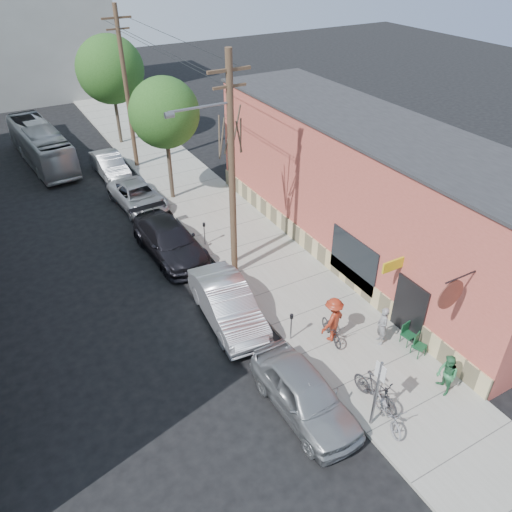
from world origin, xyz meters
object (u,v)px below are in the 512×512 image
patron_green (447,375)px  cyclist (333,319)px  parking_meter_near (291,323)px  car_0 (304,394)px  car_3 (138,196)px  patio_chair_b (419,346)px  tree_leafy_mid (164,113)px  parked_bike_b (388,412)px  parked_bike_a (375,390)px  car_1 (228,304)px  tree_bare (232,209)px  patio_chair_a (408,335)px  parking_meter_far (204,230)px  utility_pole_near (231,169)px  bus (41,145)px  tree_leafy_far (110,70)px  car_2 (169,240)px  car_4 (110,165)px  sign_post (377,388)px  patron_grey (382,326)px

patron_green → cyclist: (-1.77, 4.12, 0.16)m
parking_meter_near → car_0: 3.39m
car_3 → patron_green: bearing=-81.0°
patio_chair_b → car_3: (-5.30, 17.17, 0.09)m
tree_leafy_mid → parked_bike_b: bearing=-89.9°
parked_bike_a → car_1: size_ratio=0.38×
tree_bare → car_0: (-2.00, -9.03, -2.25)m
tree_leafy_mid → patio_chair_a: tree_leafy_mid is taller
tree_leafy_mid → parking_meter_far: bearing=-95.3°
patio_chair_a → cyclist: (-2.42, 1.69, 0.53)m
patron_green → parked_bike_b: 2.64m
cyclist → parked_bike_a: (-0.65, -3.30, -0.38)m
tree_leafy_mid → utility_pole_near: bearing=-92.7°
patio_chair_a → bus: (-9.00, 26.02, 0.73)m
car_0 → parking_meter_far: bearing=82.2°
tree_bare → tree_leafy_far: 18.71m
utility_pole_near → car_2: utility_pole_near is taller
car_3 → parked_bike_a: bearing=-87.8°
patio_chair_a → parked_bike_a: bearing=-160.6°
tree_leafy_mid → car_1: size_ratio=1.37×
car_2 → car_3: car_2 is taller
tree_leafy_mid → car_4: 7.28m
tree_bare → tree_leafy_far: size_ratio=0.76×
utility_pole_near → car_3: size_ratio=2.05×
tree_leafy_mid → car_0: tree_leafy_mid is taller
sign_post → cyclist: 4.21m
parking_meter_near → utility_pole_near: bearing=88.4°
patron_green → cyclist: size_ratio=0.84×
tree_leafy_far → patio_chair_a: (3.28, -27.00, -4.83)m
tree_leafy_mid → parked_bike_a: size_ratio=3.60×
patron_green → sign_post: bearing=-73.0°
tree_bare → tree_leafy_far: (0.00, 18.56, 2.37)m
tree_leafy_far → bus: tree_leafy_far is taller
patio_chair_b → patron_grey: size_ratio=0.53×
tree_bare → sign_post: bearing=-92.4°
cyclist → parked_bike_b: cyclist is taller
patron_grey → sign_post: bearing=-23.6°
car_3 → tree_bare: bearing=-80.5°
tree_leafy_mid → car_4: (-2.28, 5.22, -4.53)m
cyclist → car_0: bearing=21.3°
car_1 → tree_bare: bearing=64.2°
car_1 → car_0: bearing=-83.9°
parked_bike_a → parked_bike_b: (-0.19, -0.83, -0.10)m
sign_post → parked_bike_b: (0.47, -0.20, -1.19)m
parking_meter_far → tree_leafy_far: tree_leafy_far is taller
tree_leafy_mid → patron_green: size_ratio=4.35×
utility_pole_near → bus: (-5.31, 18.38, -4.09)m
parking_meter_near → patron_green: (3.19, -4.89, -0.02)m
cyclist → car_3: bearing=-96.0°
car_2 → car_0: bearing=-91.1°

